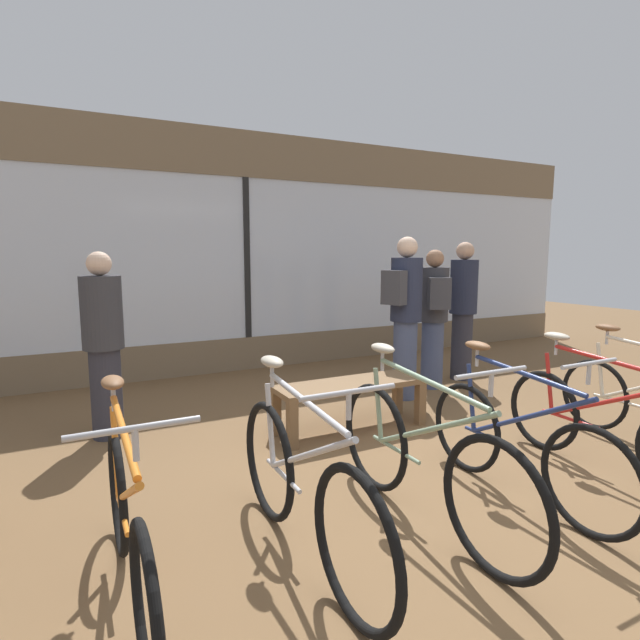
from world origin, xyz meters
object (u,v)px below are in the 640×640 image
object	(u,v)px
bicycle_far_left	(128,528)
display_bench	(350,391)
customer_near_rack	(104,342)
bicycle_left	(303,488)
bicycle_center_left	(423,459)
bicycle_right	(604,424)
customer_near_bench	(434,314)
customer_by_window	(405,312)
customer_mid_floor	(463,308)
bicycle_center_right	(518,443)

from	to	relation	value
bicycle_far_left	display_bench	bearing A→B (deg)	36.25
bicycle_far_left	customer_near_rack	size ratio (longest dim) A/B	1.03
bicycle_left	bicycle_center_left	bearing A→B (deg)	-0.49
bicycle_right	customer_near_rack	size ratio (longest dim) A/B	1.06
bicycle_center_left	customer_near_bench	xyz separation A→B (m)	(2.04, 2.35, 0.48)
customer_by_window	customer_mid_floor	distance (m)	1.24
bicycle_right	customer_mid_floor	world-z (taller)	customer_mid_floor
bicycle_left	bicycle_right	world-z (taller)	bicycle_left
customer_near_bench	bicycle_far_left	bearing A→B (deg)	-147.96
customer_near_rack	customer_mid_floor	xyz separation A→B (m)	(4.19, 0.12, 0.07)
bicycle_center_left	bicycle_center_right	bearing A→B (deg)	-2.43
bicycle_left	display_bench	xyz separation A→B (m)	(1.22, 1.57, -0.03)
bicycle_left	bicycle_center_right	bearing A→B (deg)	-1.44
display_bench	bicycle_far_left	bearing A→B (deg)	-143.75
bicycle_right	display_bench	distance (m)	2.01
bicycle_far_left	bicycle_left	size ratio (longest dim) A/B	0.97
bicycle_right	display_bench	size ratio (longest dim) A/B	1.23
bicycle_left	bicycle_right	xyz separation A→B (m)	(2.40, -0.07, -0.03)
bicycle_center_left	customer_by_window	world-z (taller)	customer_by_window
customer_mid_floor	customer_near_bench	distance (m)	0.63
bicycle_right	customer_near_bench	xyz separation A→B (m)	(0.43, 2.41, 0.51)
bicycle_right	customer_by_window	size ratio (longest dim) A/B	0.97
bicycle_center_left	customer_mid_floor	world-z (taller)	customer_mid_floor
bicycle_far_left	bicycle_left	xyz separation A→B (m)	(0.85, -0.05, 0.02)
bicycle_center_right	bicycle_right	bearing A→B (deg)	-1.79
bicycle_far_left	customer_near_rack	distance (m)	2.39
display_bench	customer_near_bench	xyz separation A→B (m)	(1.61, 0.78, 0.52)
customer_mid_floor	customer_near_bench	world-z (taller)	customer_mid_floor
customer_by_window	bicycle_left	bearing A→B (deg)	-136.39
customer_by_window	customer_mid_floor	size ratio (longest dim) A/B	1.02
bicycle_center_left	bicycle_right	size ratio (longest dim) A/B	1.04
display_bench	customer_near_rack	world-z (taller)	customer_near_rack
bicycle_center_left	customer_near_bench	world-z (taller)	customer_near_bench
customer_by_window	bicycle_center_left	bearing A→B (deg)	-124.27
bicycle_left	customer_near_rack	world-z (taller)	customer_near_rack
display_bench	bicycle_center_right	bearing A→B (deg)	-78.59
bicycle_center_left	customer_near_rack	xyz separation A→B (m)	(-1.55, 2.39, 0.45)
bicycle_far_left	bicycle_center_right	bearing A→B (deg)	-2.07
display_bench	customer_mid_floor	distance (m)	2.47
bicycle_center_left	display_bench	size ratio (longest dim) A/B	1.28
bicycle_left	customer_near_rack	bearing A→B (deg)	107.76
bicycle_left	customer_by_window	distance (m)	3.16
customer_near_rack	customer_near_bench	size ratio (longest dim) A/B	0.99
bicycle_far_left	bicycle_center_right	size ratio (longest dim) A/B	1.02
bicycle_right	customer_by_window	world-z (taller)	customer_by_window
bicycle_center_left	customer_near_bench	distance (m)	3.15
bicycle_center_right	customer_near_bench	xyz separation A→B (m)	(1.28, 2.39, 0.51)
bicycle_center_right	customer_near_rack	world-z (taller)	customer_near_rack
bicycle_left	display_bench	distance (m)	1.98
bicycle_far_left	display_bench	world-z (taller)	bicycle_far_left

